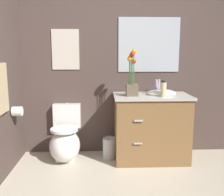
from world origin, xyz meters
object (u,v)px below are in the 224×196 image
(trash_bin, at_px, (110,148))
(hanging_towel, at_px, (2,88))
(toilet, at_px, (65,141))
(vanity_cabinet, at_px, (151,127))
(flower_vase, at_px, (132,80))
(wall_poster, at_px, (65,50))
(toilet_paper_roll, at_px, (17,111))
(hand_wash_bottle, at_px, (156,87))
(wall_mirror, at_px, (149,45))
(lotion_bottle, at_px, (162,89))
(soap_bottle, at_px, (163,89))

(trash_bin, xyz_separation_m, hanging_towel, (-1.13, -0.50, 0.85))
(toilet, bearing_deg, vanity_cabinet, -1.39)
(flower_vase, distance_m, wall_poster, 0.97)
(toilet, relative_size, vanity_cabinet, 0.68)
(toilet_paper_roll, bearing_deg, wall_poster, 42.05)
(toilet, bearing_deg, toilet_paper_roll, -159.10)
(hand_wash_bottle, distance_m, wall_poster, 1.26)
(toilet, xyz_separation_m, wall_mirror, (1.09, 0.27, 1.21))
(vanity_cabinet, height_order, lotion_bottle, lotion_bottle)
(wall_mirror, bearing_deg, soap_bottle, -76.22)
(hand_wash_bottle, bearing_deg, soap_bottle, -78.55)
(lotion_bottle, height_order, hand_wash_bottle, same)
(trash_bin, distance_m, hanging_towel, 1.50)
(vanity_cabinet, xyz_separation_m, flower_vase, (-0.26, -0.06, 0.60))
(trash_bin, xyz_separation_m, toilet_paper_roll, (-1.08, -0.22, 0.54))
(trash_bin, relative_size, hanging_towel, 0.52)
(lotion_bottle, relative_size, wall_mirror, 0.23)
(flower_vase, xyz_separation_m, toilet_paper_roll, (-1.34, -0.11, -0.35))
(toilet, distance_m, soap_bottle, 1.39)
(toilet, height_order, wall_mirror, wall_mirror)
(vanity_cabinet, height_order, toilet_paper_roll, vanity_cabinet)
(wall_poster, relative_size, hanging_towel, 0.99)
(toilet, relative_size, hand_wash_bottle, 3.76)
(hand_wash_bottle, bearing_deg, toilet, -178.12)
(lotion_bottle, xyz_separation_m, trash_bin, (-0.64, 0.09, -0.78))
(soap_bottle, bearing_deg, vanity_cabinet, 125.89)
(toilet, relative_size, lotion_bottle, 3.76)
(soap_bottle, bearing_deg, wall_poster, 159.82)
(hand_wash_bottle, xyz_separation_m, wall_poster, (-1.15, 0.23, 0.47))
(flower_vase, relative_size, hand_wash_bottle, 3.03)
(vanity_cabinet, distance_m, hanging_towel, 1.81)
(soap_bottle, xyz_separation_m, trash_bin, (-0.63, 0.19, -0.79))
(toilet, bearing_deg, wall_mirror, 13.84)
(vanity_cabinet, distance_m, hand_wash_bottle, 0.50)
(wall_poster, xyz_separation_m, toilet_paper_roll, (-0.51, -0.46, -0.71))
(toilet_paper_roll, bearing_deg, soap_bottle, 0.84)
(trash_bin, bearing_deg, toilet_paper_roll, -168.66)
(soap_bottle, bearing_deg, lotion_bottle, 85.00)
(lotion_bottle, xyz_separation_m, wall_poster, (-1.20, 0.34, 0.47))
(toilet, height_order, hanging_towel, hanging_towel)
(hand_wash_bottle, height_order, trash_bin, hand_wash_bottle)
(wall_mirror, bearing_deg, hanging_towel, -155.81)
(flower_vase, bearing_deg, toilet, 174.15)
(trash_bin, relative_size, wall_mirror, 0.34)
(vanity_cabinet, bearing_deg, lotion_bottle, -21.50)
(wall_poster, bearing_deg, vanity_cabinet, -15.11)
(wall_poster, xyz_separation_m, hanging_towel, (-0.57, -0.74, -0.40))
(toilet, distance_m, hanging_towel, 1.05)
(wall_poster, relative_size, toilet_paper_roll, 4.69)
(toilet, relative_size, soap_bottle, 3.54)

